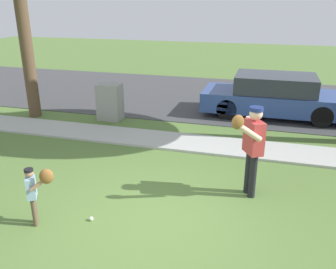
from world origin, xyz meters
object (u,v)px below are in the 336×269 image
at_px(person_adult, 252,142).
at_px(parked_wagon_blue, 274,96).
at_px(person_child, 36,188).
at_px(utility_cabinet, 110,102).
at_px(baseball, 91,219).

height_order(person_adult, parked_wagon_blue, person_adult).
distance_m(person_child, utility_cabinet, 5.70).
height_order(baseball, parked_wagon_blue, parked_wagon_blue).
bearing_deg(person_child, baseball, -6.94).
distance_m(person_adult, parked_wagon_blue, 5.44).
bearing_deg(person_adult, person_child, 0.32).
xyz_separation_m(person_child, parked_wagon_blue, (3.70, 7.36, -0.04)).
distance_m(person_child, baseball, 1.07).
height_order(person_child, baseball, person_child).
xyz_separation_m(baseball, utility_cabinet, (-1.99, 5.23, 0.53)).
xyz_separation_m(person_adult, baseball, (-2.52, -1.61, -1.07)).
height_order(person_adult, utility_cabinet, person_adult).
bearing_deg(parked_wagon_blue, person_adult, 85.70).
bearing_deg(person_child, parked_wagon_blue, 33.03).
relative_size(person_adult, parked_wagon_blue, 0.39).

